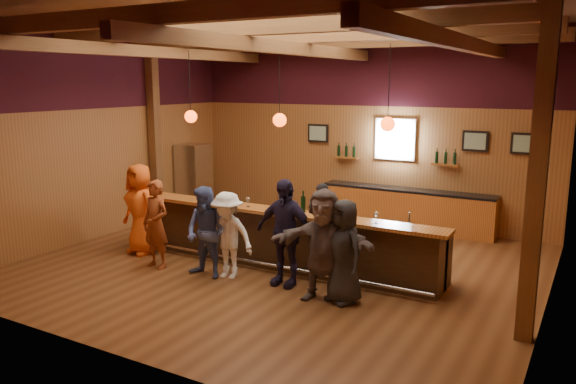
% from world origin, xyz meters
% --- Properties ---
extents(room, '(9.04, 9.00, 4.52)m').
position_xyz_m(room, '(0.00, 0.06, 3.21)').
color(room, brown).
rests_on(room, ground).
extents(bar_counter, '(6.30, 1.07, 1.11)m').
position_xyz_m(bar_counter, '(0.02, 0.15, 0.52)').
color(bar_counter, black).
rests_on(bar_counter, ground).
extents(back_bar_cabinet, '(4.00, 0.52, 0.95)m').
position_xyz_m(back_bar_cabinet, '(1.20, 3.72, 0.48)').
color(back_bar_cabinet, '#9B4F1C').
rests_on(back_bar_cabinet, ground).
extents(window, '(0.95, 0.09, 0.95)m').
position_xyz_m(window, '(0.80, 3.95, 2.05)').
color(window, silver).
rests_on(window, room).
extents(framed_pictures, '(5.35, 0.05, 0.45)m').
position_xyz_m(framed_pictures, '(1.67, 3.94, 2.10)').
color(framed_pictures, black).
rests_on(framed_pictures, room).
extents(wine_shelves, '(3.00, 0.18, 0.30)m').
position_xyz_m(wine_shelves, '(0.80, 3.88, 1.62)').
color(wine_shelves, '#9B4F1C').
rests_on(wine_shelves, room).
extents(pendant_lights, '(4.24, 0.24, 1.37)m').
position_xyz_m(pendant_lights, '(0.00, 0.00, 2.71)').
color(pendant_lights, black).
rests_on(pendant_lights, room).
extents(stainless_fridge, '(0.70, 0.70, 1.80)m').
position_xyz_m(stainless_fridge, '(-4.10, 2.60, 0.90)').
color(stainless_fridge, silver).
rests_on(stainless_fridge, ground).
extents(customer_orange, '(0.99, 0.76, 1.80)m').
position_xyz_m(customer_orange, '(-2.80, -0.66, 0.90)').
color(customer_orange, '#F55B17').
rests_on(customer_orange, ground).
extents(customer_redvest, '(0.63, 0.45, 1.63)m').
position_xyz_m(customer_redvest, '(-1.93, -1.17, 0.81)').
color(customer_redvest, '#923E1A').
rests_on(customer_redvest, ground).
extents(customer_denim, '(0.82, 0.66, 1.60)m').
position_xyz_m(customer_denim, '(-0.82, -1.14, 0.80)').
color(customer_denim, '#4B5B96').
rests_on(customer_denim, ground).
extents(customer_white, '(1.02, 0.63, 1.52)m').
position_xyz_m(customer_white, '(-0.47, -0.99, 0.76)').
color(customer_white, white).
rests_on(customer_white, ground).
extents(customer_navy, '(1.08, 0.47, 1.82)m').
position_xyz_m(customer_navy, '(0.55, -0.80, 0.91)').
color(customer_navy, '#221B36').
rests_on(customer_navy, ground).
extents(customer_brown, '(1.72, 0.85, 1.78)m').
position_xyz_m(customer_brown, '(1.41, -1.08, 0.89)').
color(customer_brown, '#63534F').
rests_on(customer_brown, ground).
extents(customer_dark, '(0.94, 0.80, 1.63)m').
position_xyz_m(customer_dark, '(1.71, -1.00, 0.81)').
color(customer_dark, '#252427').
rests_on(customer_dark, ground).
extents(bartender, '(0.61, 0.48, 1.45)m').
position_xyz_m(bartender, '(0.38, 0.96, 0.73)').
color(bartender, black).
rests_on(bartender, ground).
extents(ice_bucket, '(0.19, 0.19, 0.21)m').
position_xyz_m(ice_bucket, '(0.16, -0.05, 1.22)').
color(ice_bucket, brown).
rests_on(ice_bucket, bar_counter).
extents(bottle_a, '(0.08, 0.08, 0.38)m').
position_xyz_m(bottle_a, '(0.53, -0.09, 1.26)').
color(bottle_a, black).
rests_on(bottle_a, bar_counter).
extents(bottle_b, '(0.07, 0.07, 0.31)m').
position_xyz_m(bottle_b, '(0.73, -0.07, 1.23)').
color(bottle_b, black).
rests_on(bottle_b, bar_counter).
extents(glass_a, '(0.08, 0.08, 0.18)m').
position_xyz_m(glass_a, '(-2.77, -0.26, 1.24)').
color(glass_a, silver).
rests_on(glass_a, bar_counter).
extents(glass_b, '(0.07, 0.07, 0.16)m').
position_xyz_m(glass_b, '(-1.77, -0.15, 1.23)').
color(glass_b, silver).
rests_on(glass_b, bar_counter).
extents(glass_c, '(0.07, 0.07, 0.17)m').
position_xyz_m(glass_c, '(-1.58, -0.08, 1.23)').
color(glass_c, silver).
rests_on(glass_c, bar_counter).
extents(glass_d, '(0.08, 0.08, 0.18)m').
position_xyz_m(glass_d, '(-1.09, -0.25, 1.24)').
color(glass_d, silver).
rests_on(glass_d, bar_counter).
extents(glass_e, '(0.08, 0.08, 0.18)m').
position_xyz_m(glass_e, '(-0.55, -0.22, 1.24)').
color(glass_e, silver).
rests_on(glass_e, bar_counter).
extents(glass_f, '(0.08, 0.08, 0.17)m').
position_xyz_m(glass_f, '(1.04, -0.15, 1.23)').
color(glass_f, silver).
rests_on(glass_f, bar_counter).
extents(glass_g, '(0.08, 0.08, 0.17)m').
position_xyz_m(glass_g, '(1.27, -0.09, 1.23)').
color(glass_g, silver).
rests_on(glass_g, bar_counter).
extents(glass_h, '(0.08, 0.08, 0.19)m').
position_xyz_m(glass_h, '(1.93, -0.20, 1.24)').
color(glass_h, silver).
rests_on(glass_h, bar_counter).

